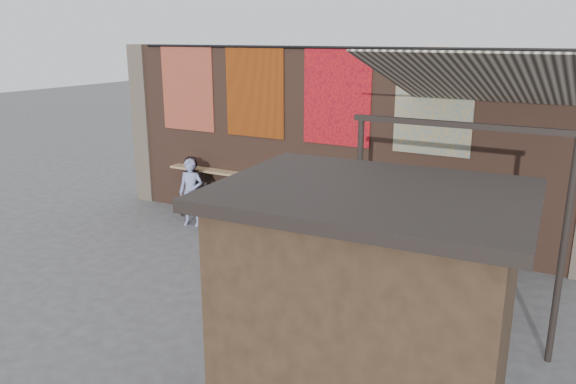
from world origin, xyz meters
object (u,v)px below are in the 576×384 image
(scooter_stool_8, at_px, (421,243))
(diner_right, at_px, (193,187))
(scooter_stool_5, at_px, (334,228))
(scooter_stool_0, at_px, (214,204))
(scooter_stool_2, at_px, (258,213))
(scooter_stool_4, at_px, (308,223))
(scooter_stool_3, at_px, (282,214))
(market_stall, at_px, (366,334))
(shelf_box, at_px, (355,184))
(shopper_tan, at_px, (432,262))
(shopper_grey, at_px, (475,275))
(scooter_stool_7, at_px, (391,236))
(shopper_navy, at_px, (372,242))
(scooter_stool_6, at_px, (362,231))
(scooter_stool_1, at_px, (233,208))
(diner_left, at_px, (191,193))

(scooter_stool_8, xyz_separation_m, diner_right, (-5.54, -0.01, 0.39))
(scooter_stool_5, bearing_deg, scooter_stool_0, 179.11)
(scooter_stool_2, xyz_separation_m, scooter_stool_4, (1.31, -0.06, -0.01))
(scooter_stool_3, xyz_separation_m, diner_right, (-2.42, -0.04, 0.31))
(scooter_stool_5, bearing_deg, scooter_stool_2, 178.91)
(scooter_stool_0, distance_m, market_stall, 8.16)
(scooter_stool_2, distance_m, diner_right, 1.83)
(shelf_box, bearing_deg, shopper_tan, -46.23)
(shopper_grey, height_order, market_stall, market_stall)
(market_stall, bearing_deg, scooter_stool_7, 102.84)
(scooter_stool_0, distance_m, shopper_grey, 6.78)
(shopper_tan, bearing_deg, scooter_stool_5, 112.79)
(shelf_box, xyz_separation_m, scooter_stool_7, (0.95, -0.33, -0.86))
(shopper_navy, xyz_separation_m, shopper_grey, (1.71, -0.27, -0.10))
(shelf_box, distance_m, scooter_stool_6, 0.97)
(scooter_stool_0, distance_m, scooter_stool_8, 4.98)
(scooter_stool_1, distance_m, diner_left, 1.01)
(diner_left, distance_m, shopper_grey, 6.79)
(scooter_stool_7, xyz_separation_m, scooter_stool_8, (0.58, 0.04, -0.05))
(scooter_stool_4, height_order, shopper_navy, shopper_navy)
(scooter_stool_2, relative_size, diner_right, 0.51)
(scooter_stool_6, distance_m, shopper_tan, 2.98)
(scooter_stool_5, relative_size, market_stall, 0.26)
(scooter_stool_1, distance_m, scooter_stool_7, 3.81)
(shopper_navy, height_order, market_stall, market_stall)
(shelf_box, height_order, market_stall, market_stall)
(scooter_stool_4, relative_size, diner_left, 0.47)
(scooter_stool_4, bearing_deg, scooter_stool_0, 178.42)
(scooter_stool_2, height_order, shopper_grey, shopper_grey)
(diner_left, bearing_deg, scooter_stool_7, -7.99)
(scooter_stool_7, bearing_deg, shopper_tan, -56.87)
(scooter_stool_5, distance_m, scooter_stool_8, 1.85)
(diner_left, xyz_separation_m, diner_right, (-0.36, 0.52, -0.04))
(shelf_box, xyz_separation_m, scooter_stool_5, (-0.32, -0.30, -0.91))
(scooter_stool_3, relative_size, scooter_stool_7, 1.08)
(shopper_navy, bearing_deg, scooter_stool_8, -115.12)
(scooter_stool_4, xyz_separation_m, diner_right, (-3.09, 0.02, 0.39))
(shelf_box, xyz_separation_m, scooter_stool_6, (0.31, -0.26, -0.89))
(scooter_stool_3, bearing_deg, market_stall, -53.00)
(scooter_stool_4, bearing_deg, scooter_stool_3, 174.59)
(shelf_box, distance_m, scooter_stool_3, 1.81)
(shopper_navy, distance_m, shopper_grey, 1.73)
(shopper_tan, bearing_deg, diner_right, 133.05)
(shelf_box, xyz_separation_m, shopper_tan, (2.30, -2.40, -0.37))
(scooter_stool_2, bearing_deg, diner_left, -158.69)
(scooter_stool_3, height_order, scooter_stool_6, scooter_stool_3)
(scooter_stool_1, xyz_separation_m, diner_left, (-0.79, -0.51, 0.37))
(scooter_stool_3, relative_size, diner_left, 0.58)
(scooter_stool_3, bearing_deg, scooter_stool_1, -177.77)
(scooter_stool_5, bearing_deg, market_stall, -62.27)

